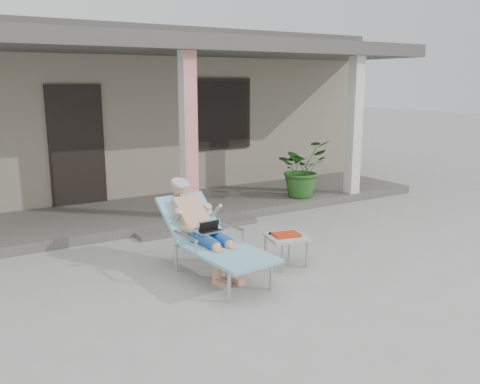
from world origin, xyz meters
TOP-DOWN VIEW (x-y plane):
  - ground at (0.00, 0.00)m, footprint 60.00×60.00m
  - house at (0.00, 6.50)m, footprint 10.40×5.40m
  - porch_deck at (0.00, 3.00)m, footprint 10.00×2.00m
  - porch_overhang at (0.00, 2.95)m, footprint 10.00×2.30m
  - porch_step at (0.00, 1.85)m, footprint 2.00×0.30m
  - lounger at (-0.72, 0.16)m, footprint 0.84×1.84m
  - side_table at (0.25, -0.13)m, footprint 0.56×0.56m
  - potted_palm at (2.46, 2.41)m, footprint 1.06×0.95m

SIDE VIEW (x-z plane):
  - ground at x=0.00m, z-range 0.00..0.00m
  - porch_step at x=0.00m, z-range 0.00..0.07m
  - porch_deck at x=0.00m, z-range 0.00..0.15m
  - side_table at x=0.25m, z-range 0.15..0.57m
  - potted_palm at x=2.46m, z-range 0.15..1.23m
  - lounger at x=-0.72m, z-range 0.14..1.30m
  - house at x=0.00m, z-range 0.02..3.32m
  - porch_overhang at x=0.00m, z-range 1.36..4.21m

